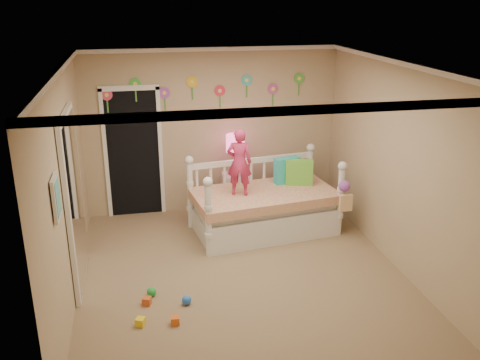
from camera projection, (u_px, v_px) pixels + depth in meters
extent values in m
cube|color=#7F684C|center=(242.00, 274.00, 6.59)|extent=(4.00, 4.50, 0.01)
cube|color=white|center=(242.00, 66.00, 5.72)|extent=(4.00, 4.50, 0.01)
cube|color=tan|center=(213.00, 131.00, 8.23)|extent=(4.00, 0.01, 2.60)
cube|color=tan|center=(66.00, 190.00, 5.77)|extent=(0.01, 4.50, 2.60)
cube|color=tan|center=(398.00, 167.00, 6.54)|extent=(0.01, 4.50, 2.60)
cube|color=#23B1AB|center=(287.00, 170.00, 7.89)|extent=(0.41, 0.24, 0.39)
cube|color=#69C23B|center=(299.00, 172.00, 7.81)|extent=(0.43, 0.25, 0.38)
imported|color=#CB2E5E|center=(239.00, 162.00, 7.31)|extent=(0.40, 0.32, 0.97)
cube|color=white|center=(235.00, 194.00, 8.32)|extent=(0.41, 0.32, 0.67)
sphere|color=#CE1B6D|center=(235.00, 169.00, 8.17)|extent=(0.17, 0.17, 0.17)
cylinder|color=#CE1B6D|center=(235.00, 158.00, 8.11)|extent=(0.03, 0.03, 0.37)
cylinder|color=#F4498D|center=(235.00, 143.00, 8.03)|extent=(0.29, 0.29, 0.27)
cube|color=black|center=(133.00, 152.00, 8.07)|extent=(0.90, 0.04, 2.07)
cube|color=white|center=(74.00, 200.00, 6.14)|extent=(0.07, 1.30, 2.10)
cube|color=white|center=(56.00, 198.00, 4.87)|extent=(0.05, 0.34, 0.42)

